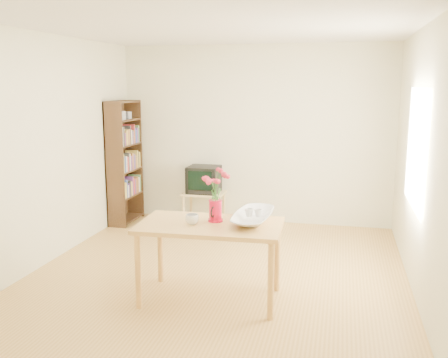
% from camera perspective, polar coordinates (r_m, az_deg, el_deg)
% --- Properties ---
extents(room, '(4.50, 4.50, 4.50)m').
position_cam_1_polar(room, '(5.18, -0.44, 2.67)').
color(room, '#B1823E').
rests_on(room, ground).
extents(table, '(1.36, 0.81, 0.75)m').
position_cam_1_polar(table, '(4.71, -1.57, -6.13)').
color(table, '#C89044').
rests_on(table, ground).
extents(tv_stand, '(0.60, 0.45, 0.46)m').
position_cam_1_polar(tv_stand, '(7.40, -2.30, -2.08)').
color(tv_stand, '#DFC07D').
rests_on(tv_stand, ground).
extents(bookshelf, '(0.28, 0.70, 1.80)m').
position_cam_1_polar(bookshelf, '(7.50, -11.26, 1.42)').
color(bookshelf, '#331F11').
rests_on(bookshelf, ground).
extents(pitcher, '(0.14, 0.22, 0.21)m').
position_cam_1_polar(pitcher, '(4.73, -0.98, -3.73)').
color(pitcher, red).
rests_on(pitcher, table).
extents(flowers, '(0.24, 0.24, 0.34)m').
position_cam_1_polar(flowers, '(4.67, -1.00, -0.48)').
color(flowers, '#F43955').
rests_on(flowers, pitcher).
extents(mug, '(0.17, 0.17, 0.10)m').
position_cam_1_polar(mug, '(4.65, -3.66, -4.63)').
color(mug, white).
rests_on(mug, table).
extents(bowl, '(0.53, 0.53, 0.48)m').
position_cam_1_polar(bowl, '(4.71, 3.38, -2.01)').
color(bowl, white).
rests_on(bowl, table).
extents(teacup_a, '(0.08, 0.08, 0.06)m').
position_cam_1_polar(teacup_a, '(4.73, 2.89, -2.55)').
color(teacup_a, white).
rests_on(teacup_a, bowl).
extents(teacup_b, '(0.08, 0.08, 0.06)m').
position_cam_1_polar(teacup_b, '(4.73, 3.95, -2.58)').
color(teacup_b, white).
rests_on(teacup_b, bowl).
extents(television, '(0.45, 0.43, 0.39)m').
position_cam_1_polar(television, '(7.35, -2.29, 0.01)').
color(television, black).
rests_on(television, tv_stand).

